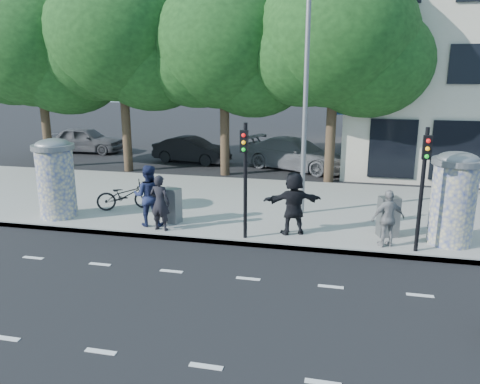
% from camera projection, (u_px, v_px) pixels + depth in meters
% --- Properties ---
extents(ground, '(120.00, 120.00, 0.00)m').
position_uv_depth(ground, '(235.00, 306.00, 10.17)').
color(ground, black).
rests_on(ground, ground).
extents(sidewalk, '(40.00, 8.00, 0.15)m').
position_uv_depth(sidewalk, '(282.00, 207.00, 17.22)').
color(sidewalk, gray).
rests_on(sidewalk, ground).
extents(curb, '(40.00, 0.10, 0.16)m').
position_uv_depth(curb, '(263.00, 245.00, 13.50)').
color(curb, slate).
rests_on(curb, ground).
extents(lane_dash_near, '(32.00, 0.12, 0.01)m').
position_uv_depth(lane_dash_near, '(206.00, 366.00, 8.09)').
color(lane_dash_near, silver).
rests_on(lane_dash_near, ground).
extents(lane_dash_far, '(32.00, 0.12, 0.01)m').
position_uv_depth(lane_dash_far, '(248.00, 279.00, 11.49)').
color(lane_dash_far, silver).
rests_on(lane_dash_far, ground).
extents(ad_column_left, '(1.36, 1.36, 2.65)m').
position_uv_depth(ad_column_left, '(56.00, 176.00, 15.55)').
color(ad_column_left, beige).
rests_on(ad_column_left, sidewalk).
extents(ad_column_right, '(1.36, 1.36, 2.65)m').
position_uv_depth(ad_column_right, '(454.00, 196.00, 13.11)').
color(ad_column_right, beige).
rests_on(ad_column_right, sidewalk).
extents(traffic_pole_near, '(0.22, 0.31, 3.40)m').
position_uv_depth(traffic_pole_near, '(245.00, 169.00, 13.31)').
color(traffic_pole_near, black).
rests_on(traffic_pole_near, sidewalk).
extents(traffic_pole_far, '(0.22, 0.31, 3.40)m').
position_uv_depth(traffic_pole_far, '(423.00, 178.00, 12.29)').
color(traffic_pole_far, black).
rests_on(traffic_pole_far, sidewalk).
extents(street_lamp, '(0.25, 0.93, 8.00)m').
position_uv_depth(street_lamp, '(306.00, 76.00, 15.04)').
color(street_lamp, slate).
rests_on(street_lamp, sidewalk).
extents(tree_far_left, '(7.20, 7.20, 9.26)m').
position_uv_depth(tree_far_left, '(38.00, 44.00, 23.15)').
color(tree_far_left, '#38281C').
rests_on(tree_far_left, ground).
extents(tree_mid_left, '(7.20, 7.20, 9.57)m').
position_uv_depth(tree_mid_left, '(121.00, 37.00, 22.12)').
color(tree_mid_left, '#38281C').
rests_on(tree_mid_left, ground).
extents(tree_near_left, '(6.80, 6.80, 8.97)m').
position_uv_depth(tree_near_left, '(224.00, 45.00, 21.36)').
color(tree_near_left, '#38281C').
rests_on(tree_near_left, ground).
extents(tree_center, '(7.00, 7.00, 9.30)m').
position_uv_depth(tree_center, '(335.00, 37.00, 19.85)').
color(tree_center, '#38281C').
rests_on(tree_center, ground).
extents(ped_b, '(0.67, 0.47, 1.74)m').
position_uv_depth(ped_b, '(160.00, 203.00, 14.34)').
color(ped_b, black).
rests_on(ped_b, sidewalk).
extents(ped_c, '(1.09, 0.94, 1.96)m').
position_uv_depth(ped_c, '(148.00, 196.00, 14.75)').
color(ped_c, '#1C2448').
rests_on(ped_c, sidewalk).
extents(ped_e, '(1.10, 0.87, 1.64)m').
position_uv_depth(ped_e, '(388.00, 219.00, 12.99)').
color(ped_e, gray).
rests_on(ped_e, sidewalk).
extents(ped_f, '(1.90, 1.23, 1.93)m').
position_uv_depth(ped_f, '(294.00, 203.00, 13.99)').
color(ped_f, black).
rests_on(ped_f, sidewalk).
extents(bicycle, '(1.51, 2.05, 1.03)m').
position_uv_depth(bicycle, '(125.00, 195.00, 16.57)').
color(bicycle, black).
rests_on(bicycle, sidewalk).
extents(cabinet_left, '(0.62, 0.51, 1.14)m').
position_uv_depth(cabinet_left, '(172.00, 205.00, 15.14)').
color(cabinet_left, slate).
rests_on(cabinet_left, sidewalk).
extents(cabinet_right, '(0.67, 0.57, 1.20)m').
position_uv_depth(cabinet_right, '(388.00, 217.00, 13.88)').
color(cabinet_right, '#5D6061').
rests_on(cabinet_right, sidewalk).
extents(car_left, '(2.04, 4.69, 1.58)m').
position_uv_depth(car_left, '(86.00, 140.00, 28.86)').
color(car_left, '#505157').
rests_on(car_left, ground).
extents(car_mid, '(2.23, 4.45, 1.40)m').
position_uv_depth(car_mid, '(192.00, 150.00, 25.75)').
color(car_mid, black).
rests_on(car_mid, ground).
extents(car_right, '(4.23, 5.95, 1.60)m').
position_uv_depth(car_right, '(295.00, 154.00, 23.96)').
color(car_right, slate).
rests_on(car_right, ground).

